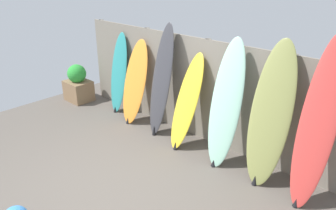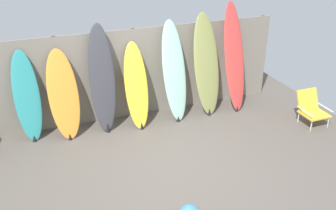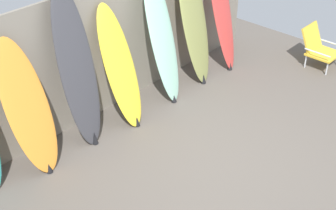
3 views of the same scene
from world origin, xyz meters
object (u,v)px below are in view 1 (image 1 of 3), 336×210
Objects in this scene: surfboard_teal_0 at (119,74)px; surfboard_olive_5 at (270,116)px; planter_box at (78,85)px; surfboard_charcoal_2 at (161,81)px; surfboard_seafoam_4 at (226,105)px; surfboard_orange_1 at (135,83)px; surfboard_red_6 at (318,125)px; surfboard_yellow_3 at (187,102)px.

surfboard_teal_0 is 3.45m from surfboard_olive_5.
planter_box is (-4.58, -0.15, -0.63)m from surfboard_olive_5.
surfboard_seafoam_4 is (1.40, -0.06, -0.02)m from surfboard_charcoal_2.
surfboard_seafoam_4 is 0.70m from surfboard_olive_5.
surfboard_orange_1 is 0.82× the size of surfboard_seafoam_4.
planter_box is (-1.75, -0.19, -0.42)m from surfboard_orange_1.
planter_box is at bearing -178.08° from surfboard_olive_5.
surfboard_red_6 reaches higher than surfboard_seafoam_4.
surfboard_yellow_3 is 0.79m from surfboard_seafoam_4.
surfboard_charcoal_2 is at bearing 179.02° from surfboard_red_6.
surfboard_red_6 is at bearing 1.58° from planter_box.
surfboard_orange_1 is 2.13m from surfboard_seafoam_4.
surfboard_olive_5 is 2.41× the size of planter_box.
surfboard_red_6 is at bearing -0.17° from surfboard_yellow_3.
surfboard_olive_5 is at bearing 1.67° from surfboard_seafoam_4.
planter_box is (-5.20, -0.14, -0.71)m from surfboard_red_6.
surfboard_orange_1 reaches higher than planter_box.
surfboard_teal_0 is at bearing 175.80° from surfboard_yellow_3.
surfboard_olive_5 is 0.63m from surfboard_red_6.
surfboard_teal_0 is 0.81× the size of surfboard_olive_5.
surfboard_charcoal_2 is at bearing 176.32° from surfboard_yellow_3.
surfboard_red_6 is (3.45, -0.05, 0.29)m from surfboard_orange_1.
surfboard_red_6 is at bearing -0.98° from surfboard_charcoal_2.
surfboard_seafoam_4 is at bearing -2.37° from surfboard_charcoal_2.
surfboard_charcoal_2 reaches higher than surfboard_yellow_3.
surfboard_seafoam_4 reaches higher than surfboard_orange_1.
surfboard_olive_5 is (2.82, -0.04, 0.21)m from surfboard_orange_1.
surfboard_teal_0 is at bearing 14.48° from planter_box.
surfboard_red_6 is 2.59× the size of planter_box.
surfboard_teal_0 reaches higher than planter_box.
surfboard_charcoal_2 is 2.37× the size of planter_box.
surfboard_yellow_3 is 1.88× the size of planter_box.
surfboard_seafoam_4 is 2.31× the size of planter_box.
surfboard_orange_1 is 3.46m from surfboard_red_6.
surfboard_orange_1 is 0.79× the size of surfboard_olive_5.
surfboard_red_6 reaches higher than surfboard_olive_5.
planter_box is at bearing -165.52° from surfboard_teal_0.
surfboard_teal_0 is at bearing 177.65° from surfboard_olive_5.
surfboard_olive_5 is (0.70, 0.02, 0.04)m from surfboard_seafoam_4.
surfboard_charcoal_2 reaches higher than surfboard_teal_0.
surfboard_yellow_3 is at bearing -3.68° from surfboard_charcoal_2.
planter_box is at bearing -177.23° from surfboard_yellow_3.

